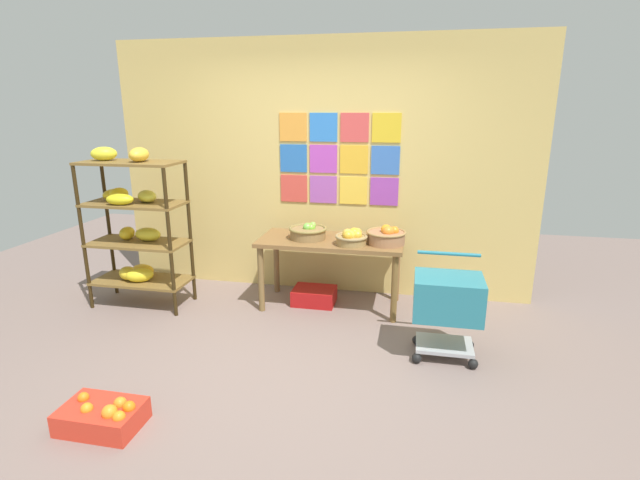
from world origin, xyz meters
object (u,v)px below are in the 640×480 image
object	(u,v)px
fruit_basket_centre	(352,237)
orange_crate_foreground	(103,416)
fruit_basket_back_right	(308,232)
shopping_cart	(448,301)
banana_shelf_unit	(134,222)
display_table	(331,248)
produce_crate_under_table	(314,296)
fruit_basket_left	(387,236)

from	to	relation	value
fruit_basket_centre	orange_crate_foreground	xyz separation A→B (m)	(-1.29, -2.03, -0.69)
orange_crate_foreground	fruit_basket_back_right	bearing A→B (deg)	68.75
shopping_cart	fruit_basket_centre	bearing A→B (deg)	144.36
banana_shelf_unit	display_table	distance (m)	1.98
fruit_basket_back_right	produce_crate_under_table	size ratio (longest dim) A/B	0.88
orange_crate_foreground	fruit_basket_left	bearing A→B (deg)	52.85
display_table	shopping_cart	size ratio (longest dim) A/B	1.73
display_table	produce_crate_under_table	bearing A→B (deg)	173.70
banana_shelf_unit	fruit_basket_centre	distance (m)	2.17
banana_shelf_unit	produce_crate_under_table	world-z (taller)	banana_shelf_unit
shopping_cart	fruit_basket_back_right	bearing A→B (deg)	150.98
fruit_basket_left	orange_crate_foreground	world-z (taller)	fruit_basket_left
fruit_basket_back_right	produce_crate_under_table	world-z (taller)	fruit_basket_back_right
fruit_basket_back_right	produce_crate_under_table	xyz separation A→B (m)	(0.05, 0.04, -0.69)
banana_shelf_unit	orange_crate_foreground	bearing A→B (deg)	-65.07
display_table	produce_crate_under_table	xyz separation A→B (m)	(-0.18, 0.02, -0.53)
display_table	fruit_basket_centre	world-z (taller)	fruit_basket_centre
banana_shelf_unit	fruit_basket_left	xyz separation A→B (m)	(2.48, 0.28, -0.08)
fruit_basket_back_right	orange_crate_foreground	world-z (taller)	fruit_basket_back_right
fruit_basket_back_right	fruit_basket_left	distance (m)	0.77
display_table	fruit_basket_back_right	bearing A→B (deg)	-175.14
fruit_basket_back_right	orange_crate_foreground	xyz separation A→B (m)	(-0.84, -2.16, -0.69)
fruit_basket_left	fruit_basket_back_right	bearing A→B (deg)	177.66
orange_crate_foreground	produce_crate_under_table	bearing A→B (deg)	67.92
display_table	fruit_basket_centre	distance (m)	0.32
banana_shelf_unit	fruit_basket_back_right	xyz separation A→B (m)	(1.70, 0.31, -0.09)
shopping_cart	fruit_basket_left	bearing A→B (deg)	127.50
fruit_basket_centre	orange_crate_foreground	size ratio (longest dim) A/B	0.62
produce_crate_under_table	orange_crate_foreground	xyz separation A→B (m)	(-0.89, -2.20, 0.00)
banana_shelf_unit	display_table	size ratio (longest dim) A/B	1.13
banana_shelf_unit	shopping_cart	world-z (taller)	banana_shelf_unit
display_table	fruit_basket_centre	bearing A→B (deg)	-33.33
orange_crate_foreground	banana_shelf_unit	bearing A→B (deg)	114.93
fruit_basket_back_right	display_table	bearing A→B (deg)	4.86
fruit_basket_centre	produce_crate_under_table	bearing A→B (deg)	157.32
produce_crate_under_table	shopping_cart	bearing A→B (deg)	-33.71
shopping_cart	display_table	bearing A→B (deg)	145.29
fruit_basket_left	orange_crate_foreground	distance (m)	2.76
fruit_basket_left	orange_crate_foreground	size ratio (longest dim) A/B	0.76
display_table	fruit_basket_left	distance (m)	0.57
fruit_basket_back_right	orange_crate_foreground	size ratio (longest dim) A/B	0.76
fruit_basket_centre	orange_crate_foreground	world-z (taller)	fruit_basket_centre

